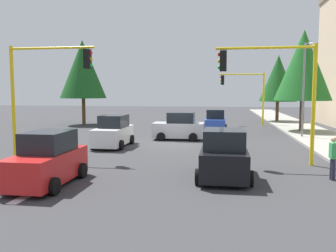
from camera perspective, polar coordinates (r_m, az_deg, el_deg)
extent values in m
plane|color=#353538|center=(23.45, 0.49, -2.85)|extent=(120.00, 120.00, 0.00)
cube|color=gray|center=(29.06, 22.98, -1.51)|extent=(80.00, 4.00, 0.15)
cube|color=silver|center=(12.86, -21.49, -10.25)|extent=(2.20, 0.36, 0.01)
cone|color=silver|center=(13.96, -18.78, -8.92)|extent=(0.01, 1.10, 1.10)
cylinder|color=yellow|center=(37.20, 15.23, 4.22)|extent=(0.18, 0.18, 5.38)
cylinder|color=yellow|center=(37.05, 11.84, 8.22)|extent=(0.12, 4.50, 0.12)
cube|color=black|center=(36.98, 8.87, 7.38)|extent=(0.36, 0.32, 0.96)
sphere|color=red|center=(36.99, 8.59, 7.85)|extent=(0.18, 0.18, 0.18)
sphere|color=yellow|center=(36.98, 8.59, 7.38)|extent=(0.18, 0.18, 0.18)
sphere|color=green|center=(36.97, 8.58, 6.92)|extent=(0.18, 0.18, 0.18)
cylinder|color=yellow|center=(17.48, 22.58, 3.10)|extent=(0.18, 0.18, 5.61)
cylinder|color=yellow|center=(17.19, 15.45, 12.15)|extent=(0.12, 4.50, 0.12)
cube|color=black|center=(17.02, 8.96, 10.39)|extent=(0.36, 0.32, 0.96)
sphere|color=red|center=(17.05, 8.36, 11.40)|extent=(0.18, 0.18, 0.18)
sphere|color=yellow|center=(17.02, 8.35, 10.40)|extent=(0.18, 0.18, 0.18)
sphere|color=green|center=(17.00, 8.33, 9.39)|extent=(0.18, 0.18, 0.18)
cylinder|color=yellow|center=(20.13, -23.85, 3.58)|extent=(0.18, 0.18, 5.79)
cylinder|color=yellow|center=(19.14, -18.37, 11.93)|extent=(0.12, 4.50, 0.12)
cube|color=black|center=(18.31, -12.95, 10.55)|extent=(0.36, 0.32, 0.96)
sphere|color=red|center=(18.27, -12.44, 11.52)|extent=(0.18, 0.18, 0.18)
sphere|color=yellow|center=(18.24, -12.42, 10.58)|extent=(0.18, 0.18, 0.18)
sphere|color=green|center=(18.22, -12.40, 9.64)|extent=(0.18, 0.18, 0.18)
cylinder|color=slate|center=(27.59, 21.13, 5.34)|extent=(0.14, 0.14, 7.00)
cylinder|color=slate|center=(26.93, 21.80, 12.36)|extent=(1.80, 0.10, 0.10)
ellipsoid|color=silver|center=(26.04, 22.24, 12.26)|extent=(0.56, 0.28, 0.20)
cylinder|color=brown|center=(37.83, -13.53, 2.47)|extent=(0.36, 0.36, 2.99)
cone|color=#19511E|center=(37.86, -13.68, 8.95)|extent=(4.78, 4.78, 5.97)
cylinder|color=brown|center=(41.48, 17.31, 2.34)|extent=(0.36, 0.36, 2.58)
cone|color=#19511E|center=(41.45, 17.46, 7.41)|extent=(4.12, 4.12, 5.15)
cylinder|color=brown|center=(31.73, 20.88, 1.64)|extent=(0.36, 0.36, 2.92)
cone|color=#1E6023|center=(31.75, 21.14, 9.19)|extent=(4.68, 4.68, 5.85)
cube|color=black|center=(14.15, 9.06, -5.66)|extent=(3.66, 1.77, 1.05)
cube|color=black|center=(13.82, 9.12, -2.12)|extent=(1.90, 1.56, 0.76)
cylinder|color=black|center=(15.36, 5.47, -6.20)|extent=(0.60, 0.20, 0.60)
cylinder|color=black|center=(15.38, 12.57, -6.30)|extent=(0.60, 0.20, 0.60)
cylinder|color=black|center=(13.15, 4.89, -8.21)|extent=(0.60, 0.20, 0.60)
cylinder|color=black|center=(13.17, 13.22, -8.32)|extent=(0.60, 0.20, 0.60)
cube|color=#B2B5BA|center=(25.30, 1.73, -0.66)|extent=(1.73, 3.63, 1.05)
cube|color=black|center=(25.19, 2.14, 1.38)|extent=(1.52, 1.89, 0.76)
cylinder|color=black|center=(24.60, -1.15, -1.75)|extent=(0.20, 0.60, 0.60)
cylinder|color=black|center=(26.41, -0.46, -1.25)|extent=(0.20, 0.60, 0.60)
cylinder|color=black|center=(24.32, 4.09, -1.85)|extent=(0.20, 0.60, 0.60)
cylinder|color=black|center=(26.15, 4.42, -1.33)|extent=(0.20, 0.60, 0.60)
cube|color=blue|center=(29.93, 7.71, 0.26)|extent=(4.18, 1.62, 1.05)
cube|color=black|center=(29.65, 7.73, 1.96)|extent=(2.17, 1.42, 0.76)
cylinder|color=black|center=(31.28, 6.16, -0.22)|extent=(0.60, 0.20, 0.60)
cylinder|color=black|center=(31.25, 9.34, -0.26)|extent=(0.60, 0.20, 0.60)
cylinder|color=black|center=(28.71, 5.92, -0.73)|extent=(0.60, 0.20, 0.60)
cylinder|color=black|center=(28.68, 9.39, -0.78)|extent=(0.60, 0.20, 0.60)
cube|color=white|center=(22.31, -8.90, -1.56)|extent=(3.99, 1.65, 1.05)
cube|color=black|center=(22.41, -8.78, 0.80)|extent=(2.07, 1.45, 0.76)
cylinder|color=black|center=(20.93, -7.60, -3.08)|extent=(0.60, 0.20, 0.60)
cylinder|color=black|center=(21.50, -12.14, -2.93)|extent=(0.60, 0.20, 0.60)
cylinder|color=black|center=(23.29, -5.89, -2.19)|extent=(0.60, 0.20, 0.60)
cylinder|color=black|center=(23.80, -10.02, -2.08)|extent=(0.60, 0.20, 0.60)
cube|color=red|center=(13.74, -19.04, -6.23)|extent=(3.85, 1.61, 1.05)
cube|color=black|center=(13.76, -18.78, -2.38)|extent=(2.00, 1.42, 0.76)
cylinder|color=black|center=(12.40, -17.99, -9.31)|extent=(0.60, 0.20, 0.60)
cylinder|color=black|center=(13.26, -24.77, -8.59)|extent=(0.60, 0.20, 0.60)
cylinder|color=black|center=(14.51, -13.73, -7.04)|extent=(0.60, 0.20, 0.60)
cylinder|color=black|center=(15.25, -19.79, -6.60)|extent=(0.60, 0.20, 0.60)
cylinder|color=#262638|center=(15.10, 25.29, -6.44)|extent=(0.16, 0.16, 0.85)
cylinder|color=#262638|center=(15.29, 25.08, -6.29)|extent=(0.16, 0.16, 0.85)
cube|color=green|center=(15.07, 25.30, -3.66)|extent=(0.40, 0.24, 0.60)
sphere|color=tan|center=(15.01, 25.37, -2.00)|extent=(0.22, 0.22, 0.22)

